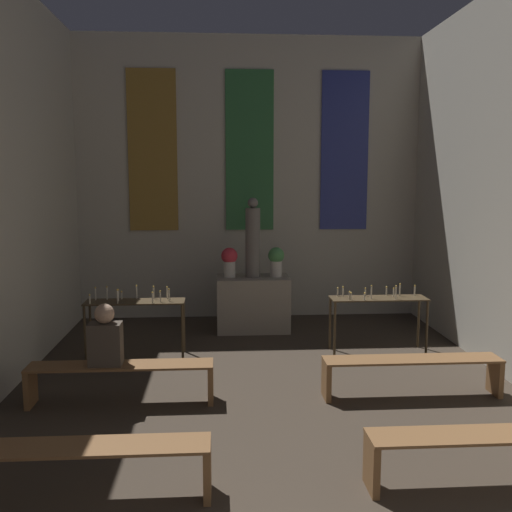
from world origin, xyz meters
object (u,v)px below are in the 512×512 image
(pew_second_right, at_px, (492,447))
(flower_vase_right, at_px, (276,260))
(candle_rack_right, at_px, (378,305))
(pew_back_right, at_px, (412,368))
(altar, at_px, (253,303))
(flower_vase_left, at_px, (229,260))
(candle_rack_left, at_px, (135,308))
(pew_back_left, at_px, (121,375))
(pew_second_left, at_px, (79,460))
(person_seated, at_px, (105,338))
(statue, at_px, (253,240))

(pew_second_right, bearing_deg, flower_vase_right, 104.30)
(candle_rack_right, relative_size, pew_back_right, 0.68)
(altar, height_order, flower_vase_left, flower_vase_left)
(pew_second_right, distance_m, pew_back_right, 1.96)
(candle_rack_left, xyz_separation_m, pew_back_left, (0.08, -1.74, -0.36))
(pew_second_right, xyz_separation_m, pew_back_left, (-3.34, 1.96, 0.00))
(pew_second_left, xyz_separation_m, pew_second_right, (3.34, 0.00, 0.00))
(pew_second_left, height_order, pew_back_right, same)
(flower_vase_right, relative_size, candle_rack_left, 0.35)
(pew_back_left, bearing_deg, flower_vase_left, 67.31)
(pew_second_left, bearing_deg, pew_back_right, 30.42)
(pew_second_right, bearing_deg, flower_vase_left, 112.27)
(pew_second_right, bearing_deg, person_seated, 150.74)
(pew_back_left, bearing_deg, person_seated, 180.00)
(pew_second_left, xyz_separation_m, pew_back_left, (0.00, 1.96, 0.00))
(pew_back_right, height_order, person_seated, person_seated)
(candle_rack_left, bearing_deg, flower_vase_left, 44.27)
(candle_rack_left, height_order, pew_second_right, candle_rack_left)
(statue, xyz_separation_m, flower_vase_right, (0.39, 0.00, -0.34))
(altar, distance_m, pew_second_right, 5.30)
(flower_vase_right, xyz_separation_m, pew_back_right, (1.28, -3.07, -0.85))
(statue, distance_m, pew_back_right, 3.69)
(candle_rack_left, relative_size, pew_second_left, 0.68)
(altar, height_order, person_seated, person_seated)
(statue, bearing_deg, candle_rack_left, -142.80)
(candle_rack_right, xyz_separation_m, pew_second_left, (-3.42, -3.70, -0.36))
(altar, xyz_separation_m, statue, (0.00, 0.00, 1.07))
(flower_vase_right, bearing_deg, candle_rack_left, -148.14)
(pew_back_left, relative_size, pew_back_right, 1.00)
(flower_vase_right, bearing_deg, pew_second_right, -75.70)
(flower_vase_right, bearing_deg, flower_vase_left, 180.00)
(altar, height_order, pew_back_left, altar)
(pew_back_left, distance_m, person_seated, 0.46)
(pew_back_left, bearing_deg, candle_rack_right, 26.90)
(flower_vase_left, xyz_separation_m, candle_rack_left, (-1.37, -1.33, -0.48))
(pew_second_left, height_order, person_seated, person_seated)
(altar, xyz_separation_m, candle_rack_right, (1.75, -1.33, 0.25))
(person_seated, bearing_deg, statue, 59.17)
(flower_vase_right, distance_m, person_seated, 3.81)
(pew_second_left, xyz_separation_m, person_seated, (-0.16, 1.96, 0.43))
(candle_rack_left, distance_m, candle_rack_right, 3.51)
(flower_vase_left, distance_m, person_seated, 3.42)
(pew_second_right, relative_size, person_seated, 2.98)
(flower_vase_right, distance_m, pew_second_left, 5.50)
(flower_vase_left, height_order, candle_rack_left, flower_vase_left)
(pew_second_right, bearing_deg, pew_back_left, 149.58)
(candle_rack_right, relative_size, pew_back_left, 0.68)
(pew_back_right, bearing_deg, person_seated, 180.00)
(pew_second_right, height_order, pew_back_left, same)
(pew_second_right, bearing_deg, pew_second_left, 180.00)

